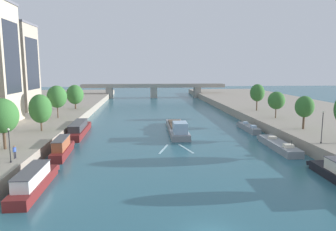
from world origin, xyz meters
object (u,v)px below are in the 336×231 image
object	(u,v)px
tree_right_past_mid	(257,93)
tree_left_second	(75,95)
barge_midriver	(177,128)
tree_right_distant	(276,100)
moored_boat_left_lone	(34,181)
moored_boat_left_far	(79,129)
person_on_quay	(15,151)
moored_boat_right_midway	(248,128)
tree_right_midway	(305,107)
tree_left_nearest	(57,97)
lamppost_left_bank	(9,144)
tree_left_third	(40,109)
tree_left_midway	(3,116)
lamppost_right_bank	(322,126)
moored_boat_left_near	(62,148)
bridge_far	(154,89)
moored_boat_right_near	(278,145)

from	to	relation	value
tree_right_past_mid	tree_left_second	bearing A→B (deg)	171.13
tree_left_second	tree_right_past_mid	xyz separation A→B (m)	(47.73, -7.45, 0.74)
barge_midriver	tree_right_distant	xyz separation A→B (m)	(22.36, 4.19, 5.01)
moored_boat_left_lone	moored_boat_left_far	bearing A→B (deg)	91.63
moored_boat_left_far	tree_right_distant	bearing A→B (deg)	5.79
tree_left_second	barge_midriver	bearing A→B (deg)	-43.84
tree_right_past_mid	person_on_quay	xyz separation A→B (m)	(-45.33, -39.80, -3.69)
tree_right_past_mid	tree_right_distant	bearing A→B (deg)	-91.61
moored_boat_left_lone	tree_right_past_mid	xyz separation A→B (m)	(41.38, 45.26, 5.58)
tree_left_second	tree_right_past_mid	world-z (taller)	tree_right_past_mid
moored_boat_right_midway	tree_right_midway	distance (m)	12.65
moored_boat_right_midway	tree_right_distant	size ratio (longest dim) A/B	1.73
moored_boat_left_lone	tree_left_nearest	distance (m)	38.27
lamppost_left_bank	moored_boat_left_lone	bearing A→B (deg)	-45.06
moored_boat_left_far	lamppost_left_bank	bearing A→B (deg)	-96.87
tree_left_third	tree_left_second	xyz separation A→B (m)	(-0.25, 29.97, -0.05)
lamppost_left_bank	tree_left_midway	bearing A→B (deg)	117.21
moored_boat_left_far	tree_left_nearest	bearing A→B (deg)	125.87
lamppost_right_bank	tree_right_past_mid	bearing A→B (deg)	84.28
moored_boat_right_midway	tree_left_second	bearing A→B (deg)	149.93
moored_boat_left_near	tree_right_midway	size ratio (longest dim) A/B	1.67
moored_boat_left_far	tree_left_nearest	world-z (taller)	tree_left_nearest
moored_boat_left_lone	tree_right_midway	size ratio (longest dim) A/B	1.95
moored_boat_left_far	person_on_quay	xyz separation A→B (m)	(-3.14, -23.16, 1.86)
tree_right_past_mid	lamppost_right_bank	world-z (taller)	tree_right_past_mid
moored_boat_left_near	lamppost_right_bank	world-z (taller)	lamppost_right_bank
moored_boat_left_near	tree_left_third	xyz separation A→B (m)	(-5.78, 9.33, 4.77)
moored_boat_left_near	lamppost_left_bank	world-z (taller)	lamppost_left_bank
lamppost_right_bank	tree_left_midway	bearing A→B (deg)	179.37
lamppost_right_bank	person_on_quay	bearing A→B (deg)	-174.08
tree_left_second	lamppost_right_bank	world-z (taller)	tree_left_second
person_on_quay	tree_right_midway	bearing A→B (deg)	18.54
bridge_far	tree_right_midway	bearing A→B (deg)	-74.02
tree_left_nearest	person_on_quay	distance (m)	32.11
tree_left_third	tree_left_nearest	bearing A→B (deg)	93.58
moored_boat_right_near	tree_left_second	distance (m)	55.39
bridge_far	moored_boat_left_lone	bearing A→B (deg)	-99.23
tree_left_midway	tree_left_nearest	bearing A→B (deg)	89.75
tree_left_second	lamppost_right_bank	bearing A→B (deg)	-44.17
barge_midriver	tree_left_second	bearing A→B (deg)	136.16
moored_boat_left_near	moored_boat_left_far	xyz separation A→B (m)	(-0.48, 15.21, -0.09)
tree_left_midway	tree_left_second	size ratio (longest dim) A/B	1.07
moored_boat_left_near	tree_left_midway	xyz separation A→B (m)	(-6.80, -3.13, 5.42)
tree_left_midway	person_on_quay	distance (m)	6.83
moored_boat_left_near	tree_left_second	distance (m)	40.04
moored_boat_right_midway	tree_left_midway	world-z (taller)	tree_left_midway
moored_boat_left_near	lamppost_left_bank	distance (m)	10.67
moored_boat_left_near	tree_right_midway	xyz separation A→B (m)	(41.11, 7.05, 4.90)
tree_left_third	bridge_far	bearing A→B (deg)	74.18
moored_boat_right_near	tree_left_midway	xyz separation A→B (m)	(-40.71, -4.41, 5.99)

